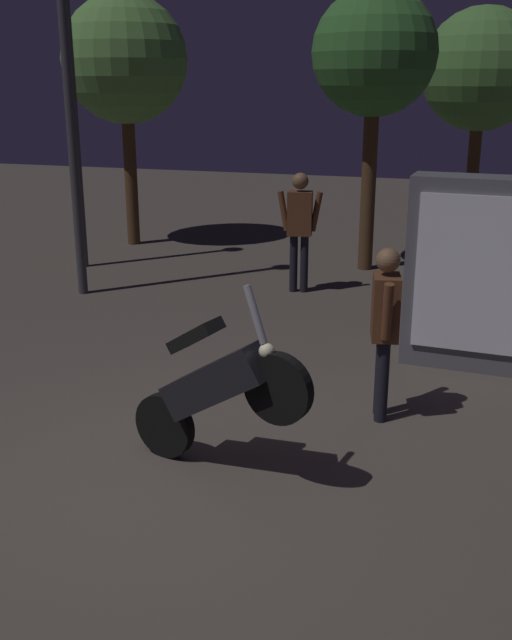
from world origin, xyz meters
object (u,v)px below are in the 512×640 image
at_px(motorcycle_black_foreground, 217,388).
at_px(person_bystander_far, 300,221).
at_px(streetlamp_near, 71,80).
at_px(kiosk_billboard, 482,275).
at_px(streetlamp_far, 65,38).
at_px(person_rider_beside, 385,319).

xyz_separation_m(motorcycle_black_foreground, person_bystander_far, (-0.75, 5.50, 0.33)).
xyz_separation_m(streetlamp_near, kiosk_billboard, (6.57, -2.83, -2.01)).
height_order(motorcycle_black_foreground, streetlamp_near, streetlamp_near).
bearing_deg(streetlamp_far, person_rider_beside, -31.28).
height_order(person_rider_beside, streetlamp_near, streetlamp_near).
relative_size(person_bystander_far, kiosk_billboard, 0.85).
bearing_deg(person_bystander_far, person_rider_beside, -165.25).
distance_m(motorcycle_black_foreground, streetlamp_far, 6.51).
xyz_separation_m(person_bystander_far, streetlamp_far, (-3.07, -1.07, 2.53)).
bearing_deg(person_rider_beside, person_bystander_far, 102.73).
relative_size(person_rider_beside, streetlamp_near, 0.34).
height_order(motorcycle_black_foreground, person_bystander_far, person_bystander_far).
bearing_deg(person_rider_beside, streetlamp_far, 136.95).
distance_m(streetlamp_near, streetlamp_far, 1.82).
bearing_deg(streetlamp_far, motorcycle_black_foreground, -49.26).
xyz_separation_m(streetlamp_far, kiosk_billboard, (5.71, -1.33, -2.55)).
bearing_deg(person_rider_beside, motorcycle_black_foreground, -138.99).
relative_size(streetlamp_near, kiosk_billboard, 2.28).
distance_m(motorcycle_black_foreground, person_bystander_far, 5.56).
xyz_separation_m(motorcycle_black_foreground, streetlamp_far, (-3.82, 4.43, 2.86)).
height_order(motorcycle_black_foreground, streetlamp_far, streetlamp_far).
distance_m(motorcycle_black_foreground, streetlamp_near, 7.90).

